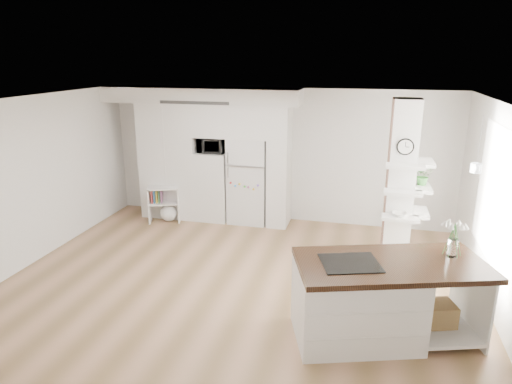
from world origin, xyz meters
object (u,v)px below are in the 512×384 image
refrigerator (249,180)px  kitchen_island (367,299)px  bookshelf (166,206)px  floor_plant_a (405,284)px

refrigerator → kitchen_island: refrigerator is taller
refrigerator → kitchen_island: (2.41, -3.59, -0.36)m
bookshelf → floor_plant_a: bearing=-45.3°
kitchen_island → floor_plant_a: kitchen_island is taller
bookshelf → kitchen_island: bearing=-57.6°
refrigerator → floor_plant_a: 3.97m
refrigerator → floor_plant_a: (2.93, -2.62, -0.61)m
kitchen_island → bookshelf: kitchen_island is taller
refrigerator → bookshelf: size_ratio=2.37×
bookshelf → floor_plant_a: (4.59, -2.19, -0.05)m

